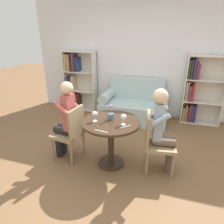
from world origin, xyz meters
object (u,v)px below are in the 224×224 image
Objects in this scene: bookshelf_left at (77,81)px; person_left at (66,120)px; couch at (134,106)px; chair_right at (155,140)px; wine_glass_left at (95,114)px; wine_glass_right at (124,117)px; flower_vase at (111,115)px; person_right at (163,130)px; bookshelf_right at (198,92)px; chair_left at (71,131)px.

bookshelf_left is 1.16× the size of person_left.
chair_right is at bearing -69.41° from couch.
bookshelf_left reaches higher than couch.
bookshelf_left reaches higher than wine_glass_left.
wine_glass_right is (0.20, -1.85, 0.55)m from couch.
bookshelf_left is 2.23m from person_left.
wine_glass_right is 0.71× the size of flower_vase.
bookshelf_left is 9.29× the size of wine_glass_right.
bookshelf_left is at bearing 41.02° from person_right.
bookshelf_right is 2.94m from person_left.
wine_glass_right is at bearing 94.54° from person_left.
bookshelf_left is at bearing 39.62° from chair_right.
couch is 1.88m from person_right.
chair_right is 0.59m from wine_glass_right.
person_right is (0.09, 0.02, 0.18)m from chair_right.
bookshelf_right reaches higher than couch.
chair_left is 0.20m from person_left.
chair_right is at bearing 101.90° from chair_left.
person_right is (1.47, 0.11, 0.00)m from person_left.
person_left reaches higher than couch.
person_left reaches higher than person_right.
couch is 9.40× the size of wine_glass_right.
couch is 1.98m from person_left.
person_left is at bearing -112.09° from couch.
person_left is at bearing -134.96° from bookshelf_right.
bookshelf_left is at bearing 127.58° from flower_vase.
chair_left and wine_glass_left have the same top height.
person_left is (-0.73, -1.81, 0.36)m from couch.
wine_glass_right reaches higher than chair_left.
flower_vase is (-0.66, -0.01, 0.32)m from chair_right.
person_right is at bearing 16.03° from wine_glass_right.
wine_glass_right is at bearing 1.02° from wine_glass_left.
flower_vase is (0.20, 0.13, -0.04)m from wine_glass_left.
couch is at bearing 167.70° from chair_left.
person_right is at bearing -107.18° from bookshelf_right.
bookshelf_left is at bearing -151.20° from person_left.
person_right reaches higher than chair_right.
person_right is (1.38, 0.13, 0.18)m from chair_left.
bookshelf_left is at bearing 122.20° from wine_glass_left.
chair_right is at bearing 9.12° from wine_glass_left.
chair_left is 0.56m from wine_glass_left.
wine_glass_right is (0.42, 0.01, 0.00)m from wine_glass_left.
wine_glass_left is at bearing -178.98° from wine_glass_right.
couch is 1.95m from chair_left.
flower_vase is (0.72, 0.07, 0.15)m from person_left.
person_right is at bearing 102.49° from chair_left.
bookshelf_right is 2.42m from flower_vase.
flower_vase is at bearing 103.12° from person_left.
person_right is at bearing 2.69° from flower_vase.
wine_glass_left is (-0.95, -0.16, 0.18)m from person_right.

